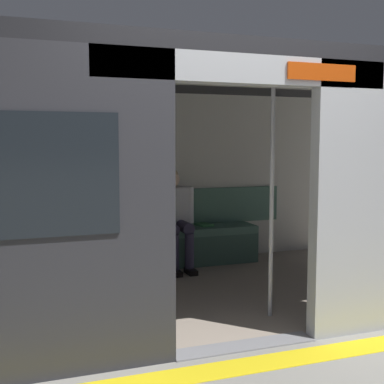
% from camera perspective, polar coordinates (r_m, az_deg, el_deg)
% --- Properties ---
extents(ground_plane, '(60.00, 60.00, 0.00)m').
position_cam_1_polar(ground_plane, '(3.88, 5.92, -17.01)').
color(ground_plane, gray).
extents(platform_edge_strip, '(8.00, 0.24, 0.01)m').
position_cam_1_polar(platform_edge_strip, '(3.63, 8.07, -18.62)').
color(platform_edge_strip, yellow).
rests_on(platform_edge_strip, ground_plane).
extents(train_car, '(6.40, 2.97, 2.21)m').
position_cam_1_polar(train_car, '(4.79, -1.64, 5.69)').
color(train_car, '#ADAFB5').
rests_on(train_car, ground_plane).
extents(bench_seat, '(2.57, 0.44, 0.46)m').
position_cam_1_polar(bench_seat, '(6.00, -4.22, -5.32)').
color(bench_seat, '#4C7566').
rests_on(bench_seat, ground_plane).
extents(person_seated, '(0.55, 0.67, 1.19)m').
position_cam_1_polar(person_seated, '(5.96, -2.14, -2.20)').
color(person_seated, silver).
rests_on(person_seated, ground_plane).
extents(handbag, '(0.26, 0.15, 0.17)m').
position_cam_1_polar(handbag, '(5.98, -6.16, -3.51)').
color(handbag, brown).
rests_on(handbag, bench_seat).
extents(book, '(0.19, 0.25, 0.03)m').
position_cam_1_polar(book, '(6.25, 1.39, -3.73)').
color(book, '#33723F').
rests_on(book, bench_seat).
extents(grab_pole_door, '(0.04, 0.04, 2.07)m').
position_cam_1_polar(grab_pole_door, '(3.83, -3.32, -1.20)').
color(grab_pole_door, silver).
rests_on(grab_pole_door, ground_plane).
extents(grab_pole_far, '(0.04, 0.04, 2.07)m').
position_cam_1_polar(grab_pole_far, '(4.29, 9.02, -0.53)').
color(grab_pole_far, silver).
rests_on(grab_pole_far, ground_plane).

